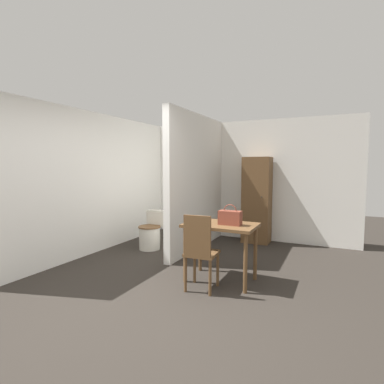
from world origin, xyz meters
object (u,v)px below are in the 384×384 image
object	(u,v)px
wooden_chair	(200,250)
handbag	(230,218)
dining_table	(221,232)
wooden_cabinet	(257,200)
toilet	(151,233)

from	to	relation	value
wooden_chair	handbag	world-z (taller)	handbag
dining_table	wooden_cabinet	bearing A→B (deg)	91.79
handbag	wooden_cabinet	distance (m)	2.31
dining_table	wooden_cabinet	world-z (taller)	wooden_cabinet
handbag	wooden_cabinet	xyz separation A→B (m)	(-0.21, 2.30, -0.01)
toilet	handbag	bearing A→B (deg)	-27.14
handbag	toilet	bearing A→B (deg)	152.86
toilet	wooden_cabinet	size ratio (longest dim) A/B	0.40
wooden_chair	wooden_cabinet	world-z (taller)	wooden_cabinet
wooden_chair	wooden_cabinet	size ratio (longest dim) A/B	0.56
handbag	wooden_cabinet	bearing A→B (deg)	95.16
dining_table	toilet	distance (m)	2.01
dining_table	handbag	distance (m)	0.25
toilet	handbag	xyz separation A→B (m)	(1.88, -0.96, 0.59)
toilet	dining_table	bearing A→B (deg)	-28.35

